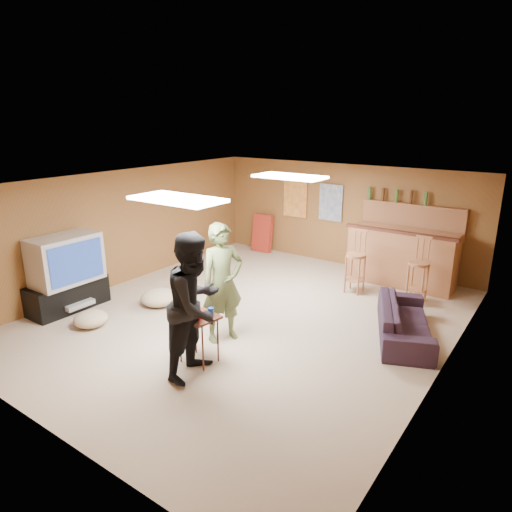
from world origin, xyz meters
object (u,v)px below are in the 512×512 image
Objects in this scene: person_olive at (223,283)px; tray_table at (199,339)px; bar_counter at (401,257)px; person_black at (195,305)px; tv_body at (66,259)px; sofa at (405,320)px.

tray_table is at bearing -142.75° from person_olive.
bar_counter is 4.64m from tray_table.
tray_table is (0.16, -0.71, -0.54)m from person_olive.
person_black is (-1.05, -4.68, 0.38)m from bar_counter.
sofa is (4.95, 2.27, -0.64)m from tv_body.
tray_table is at bearing -0.48° from tv_body.
person_olive is 2.60× the size of tray_table.
person_black is at bearing -102.65° from bar_counter.
person_black is at bearing -136.39° from person_olive.
person_black is at bearing -4.30° from tv_body.
bar_counter is 1.08× the size of person_black.
person_black is 1.03× the size of sofa.
person_black reaches higher than sofa.
bar_counter is at bearing 47.00° from tv_body.
bar_counter is at bearing -19.97° from person_black.
tv_body is 3.11m from person_black.
person_olive is 0.90m from tray_table.
tv_body reaches higher than tray_table.
tv_body is at bearing 78.39° from person_black.
tv_body is 5.48m from sofa.
person_olive is 2.75m from sofa.
person_olive reaches higher than tray_table.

